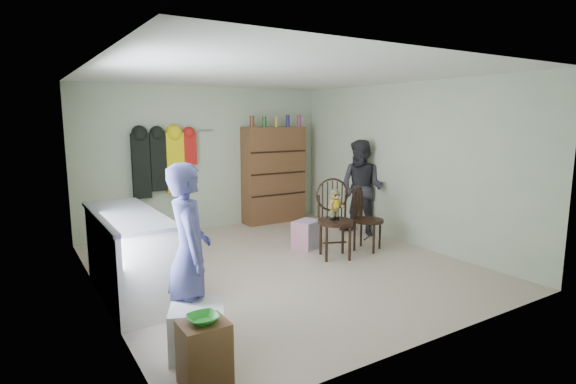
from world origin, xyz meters
TOP-DOWN VIEW (x-y plane):
  - ground_plane at (0.00, 0.00)m, footprint 5.00×5.00m
  - room_walls at (0.00, 0.53)m, footprint 5.00×5.00m
  - counter at (-1.95, 0.00)m, footprint 0.64×1.86m
  - stool at (-1.89, -2.06)m, footprint 0.34×0.29m
  - bowl at (-1.89, -2.06)m, footprint 0.23×0.23m
  - plastic_tub at (-1.77, -1.61)m, footprint 0.58×0.57m
  - chair_front at (0.85, -0.07)m, footprint 0.65×0.65m
  - chair_far at (1.45, -0.03)m, footprint 0.59×0.59m
  - striped_bag at (0.77, 0.50)m, footprint 0.49×0.44m
  - person_left at (-1.72, -1.33)m, footprint 0.49×0.64m
  - person_right at (2.00, 0.66)m, footprint 0.85×0.95m
  - dresser at (1.25, 2.30)m, footprint 1.20×0.39m
  - coat_rack at (-0.83, 2.38)m, footprint 1.42×0.12m

SIDE VIEW (x-z plane):
  - ground_plane at x=0.00m, z-range 0.00..0.00m
  - striped_bag at x=0.77m, z-range 0.00..0.42m
  - plastic_tub at x=-1.77m, z-range 0.00..0.42m
  - stool at x=-1.89m, z-range 0.00..0.49m
  - counter at x=-1.95m, z-range 0.00..0.94m
  - bowl at x=-1.89m, z-range 0.49..0.55m
  - chair_far at x=1.45m, z-range 0.04..1.01m
  - chair_front at x=0.85m, z-range 0.08..1.20m
  - person_left at x=-1.72m, z-range 0.00..1.59m
  - person_right at x=2.00m, z-range 0.00..1.61m
  - dresser at x=1.25m, z-range -0.10..1.92m
  - coat_rack at x=-0.83m, z-range 0.70..1.80m
  - room_walls at x=0.00m, z-range -0.92..4.08m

